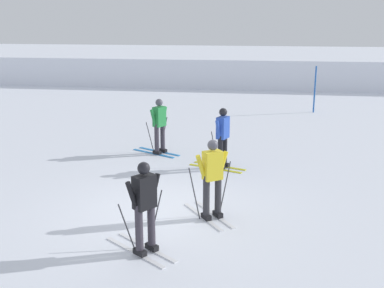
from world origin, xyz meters
name	(u,v)px	position (x,y,z in m)	size (l,w,h in m)	color
ground_plane	(161,212)	(0.00, 0.00, 0.00)	(120.00, 120.00, 0.00)	silver
far_snow_ridge	(227,70)	(0.00, 20.88, 0.85)	(80.00, 6.08, 1.69)	silver
skier_blue	(222,137)	(1.06, 3.27, 0.92)	(1.63, 0.95, 1.71)	gold
skier_yellow	(212,177)	(1.12, -0.17, 0.92)	(1.23, 1.52, 1.71)	silver
skier_green	(159,125)	(-0.96, 4.49, 0.92)	(1.58, 1.08, 1.71)	#237AC6
skier_black	(144,205)	(0.10, -1.84, 0.92)	(1.50, 1.26, 1.71)	silver
trail_marker_pole	(315,89)	(4.43, 11.86, 1.02)	(0.07, 0.07, 2.03)	#1E56AD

